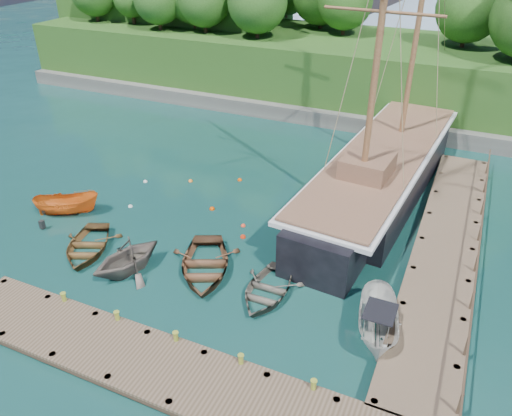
{
  "coord_description": "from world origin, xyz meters",
  "views": [
    {
      "loc": [
        11.25,
        -17.5,
        15.84
      ],
      "look_at": [
        1.54,
        4.01,
        2.0
      ],
      "focal_mm": 35.0,
      "sensor_mm": 36.0,
      "label": 1
    }
  ],
  "objects_px": {
    "rowboat_2": "(205,271)",
    "schooner": "(380,176)",
    "rowboat_1": "(129,271)",
    "rowboat_0": "(88,251)",
    "cabin_boat_white": "(376,336)",
    "motorboat_orange": "(69,214)",
    "rowboat_3": "(267,295)"
  },
  "relations": [
    {
      "from": "rowboat_1",
      "to": "rowboat_2",
      "type": "relative_size",
      "value": 0.76
    },
    {
      "from": "rowboat_2",
      "to": "schooner",
      "type": "bearing_deg",
      "value": 37.68
    },
    {
      "from": "rowboat_1",
      "to": "motorboat_orange",
      "type": "bearing_deg",
      "value": 173.03
    },
    {
      "from": "rowboat_1",
      "to": "schooner",
      "type": "relative_size",
      "value": 0.13
    },
    {
      "from": "rowboat_1",
      "to": "rowboat_2",
      "type": "height_order",
      "value": "rowboat_1"
    },
    {
      "from": "rowboat_3",
      "to": "cabin_boat_white",
      "type": "xyz_separation_m",
      "value": [
        5.46,
        -0.55,
        0.0
      ]
    },
    {
      "from": "rowboat_0",
      "to": "cabin_boat_white",
      "type": "xyz_separation_m",
      "value": [
        15.83,
        0.13,
        0.0
      ]
    },
    {
      "from": "rowboat_3",
      "to": "schooner",
      "type": "distance_m",
      "value": 13.02
    },
    {
      "from": "rowboat_2",
      "to": "motorboat_orange",
      "type": "height_order",
      "value": "motorboat_orange"
    },
    {
      "from": "rowboat_0",
      "to": "rowboat_1",
      "type": "distance_m",
      "value": 3.17
    },
    {
      "from": "cabin_boat_white",
      "to": "rowboat_0",
      "type": "bearing_deg",
      "value": 167.86
    },
    {
      "from": "schooner",
      "to": "rowboat_3",
      "type": "bearing_deg",
      "value": -96.92
    },
    {
      "from": "rowboat_2",
      "to": "cabin_boat_white",
      "type": "distance_m",
      "value": 9.15
    },
    {
      "from": "rowboat_0",
      "to": "cabin_boat_white",
      "type": "bearing_deg",
      "value": -22.68
    },
    {
      "from": "schooner",
      "to": "rowboat_2",
      "type": "bearing_deg",
      "value": -112.22
    },
    {
      "from": "rowboat_1",
      "to": "cabin_boat_white",
      "type": "height_order",
      "value": "rowboat_1"
    },
    {
      "from": "cabin_boat_white",
      "to": "motorboat_orange",
      "type": "bearing_deg",
      "value": 160.03
    },
    {
      "from": "rowboat_3",
      "to": "schooner",
      "type": "bearing_deg",
      "value": 77.45
    },
    {
      "from": "rowboat_2",
      "to": "schooner",
      "type": "distance_m",
      "value": 13.88
    },
    {
      "from": "rowboat_2",
      "to": "motorboat_orange",
      "type": "distance_m",
      "value": 10.61
    },
    {
      "from": "motorboat_orange",
      "to": "cabin_boat_white",
      "type": "relative_size",
      "value": 0.86
    },
    {
      "from": "rowboat_2",
      "to": "cabin_boat_white",
      "type": "bearing_deg",
      "value": -31.1
    },
    {
      "from": "rowboat_0",
      "to": "rowboat_2",
      "type": "xyz_separation_m",
      "value": [
        6.72,
        1.06,
        0.0
      ]
    },
    {
      "from": "rowboat_3",
      "to": "motorboat_orange",
      "type": "xyz_separation_m",
      "value": [
        -14.14,
        1.98,
        0.0
      ]
    },
    {
      "from": "motorboat_orange",
      "to": "rowboat_2",
      "type": "bearing_deg",
      "value": -128.35
    },
    {
      "from": "rowboat_0",
      "to": "cabin_boat_white",
      "type": "distance_m",
      "value": 15.83
    },
    {
      "from": "rowboat_3",
      "to": "rowboat_0",
      "type": "bearing_deg",
      "value": -177.05
    },
    {
      "from": "rowboat_1",
      "to": "motorboat_orange",
      "type": "height_order",
      "value": "rowboat_1"
    },
    {
      "from": "rowboat_0",
      "to": "rowboat_1",
      "type": "xyz_separation_m",
      "value": [
        3.13,
        -0.53,
        0.0
      ]
    },
    {
      "from": "rowboat_0",
      "to": "motorboat_orange",
      "type": "xyz_separation_m",
      "value": [
        -3.76,
        2.66,
        0.0
      ]
    },
    {
      "from": "rowboat_3",
      "to": "cabin_boat_white",
      "type": "distance_m",
      "value": 5.49
    },
    {
      "from": "rowboat_2",
      "to": "motorboat_orange",
      "type": "xyz_separation_m",
      "value": [
        -10.49,
        1.6,
        0.0
      ]
    }
  ]
}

